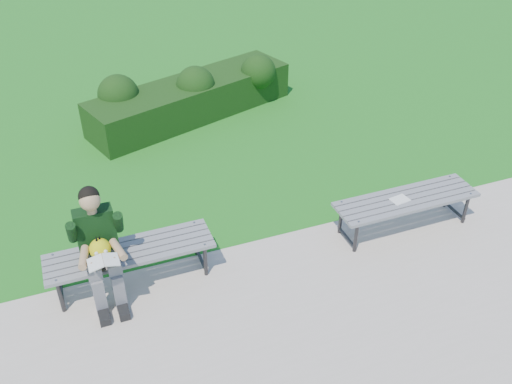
{
  "coord_description": "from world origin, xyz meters",
  "views": [
    {
      "loc": [
        -1.66,
        -5.01,
        4.47
      ],
      "look_at": [
        0.22,
        -0.11,
        0.82
      ],
      "focal_mm": 40.0,
      "sensor_mm": 36.0,
      "label": 1
    }
  ],
  "objects_px": {
    "seated_boy": "(99,244)",
    "bench_right": "(406,202)",
    "hedge": "(190,95)",
    "paper_sheet": "(400,200)",
    "bench_left": "(130,254)"
  },
  "relations": [
    {
      "from": "bench_right",
      "to": "paper_sheet",
      "type": "height_order",
      "value": "bench_right"
    },
    {
      "from": "bench_left",
      "to": "seated_boy",
      "type": "distance_m",
      "value": 0.43
    },
    {
      "from": "bench_right",
      "to": "seated_boy",
      "type": "bearing_deg",
      "value": 177.58
    },
    {
      "from": "hedge",
      "to": "bench_left",
      "type": "relative_size",
      "value": 2.04
    },
    {
      "from": "bench_right",
      "to": "paper_sheet",
      "type": "xyz_separation_m",
      "value": [
        -0.1,
        0.0,
        0.06
      ]
    },
    {
      "from": "hedge",
      "to": "bench_left",
      "type": "height_order",
      "value": "hedge"
    },
    {
      "from": "seated_boy",
      "to": "paper_sheet",
      "type": "bearing_deg",
      "value": -2.49
    },
    {
      "from": "hedge",
      "to": "seated_boy",
      "type": "distance_m",
      "value": 4.3
    },
    {
      "from": "seated_boy",
      "to": "bench_right",
      "type": "bearing_deg",
      "value": -2.42
    },
    {
      "from": "bench_left",
      "to": "seated_boy",
      "type": "bearing_deg",
      "value": -162.89
    },
    {
      "from": "hedge",
      "to": "paper_sheet",
      "type": "xyz_separation_m",
      "value": [
        1.52,
        -3.95,
        0.1
      ]
    },
    {
      "from": "hedge",
      "to": "seated_boy",
      "type": "relative_size",
      "value": 2.79
    },
    {
      "from": "bench_left",
      "to": "paper_sheet",
      "type": "relative_size",
      "value": 7.48
    },
    {
      "from": "hedge",
      "to": "bench_right",
      "type": "height_order",
      "value": "hedge"
    },
    {
      "from": "hedge",
      "to": "seated_boy",
      "type": "bearing_deg",
      "value": -117.81
    }
  ]
}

